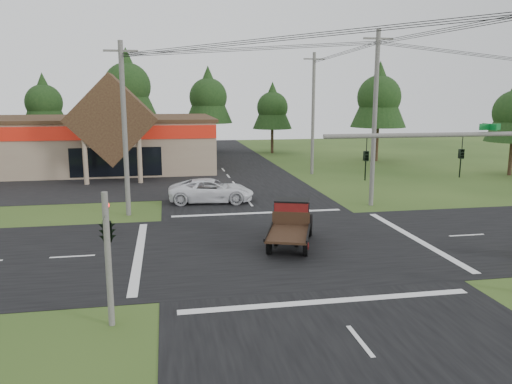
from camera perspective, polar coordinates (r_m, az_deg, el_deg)
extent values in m
plane|color=#2C4619|center=(24.92, 3.16, -6.13)|extent=(120.00, 120.00, 0.00)
cube|color=black|center=(24.91, 3.16, -6.11)|extent=(12.00, 120.00, 0.02)
cube|color=black|center=(24.91, 3.16, -6.11)|extent=(120.00, 12.00, 0.02)
cube|color=black|center=(43.60, -21.25, 0.56)|extent=(28.00, 14.00, 0.02)
cube|color=gray|center=(54.38, -21.37, 5.12)|extent=(30.00, 15.00, 5.00)
cube|color=#371F16|center=(54.21, -21.55, 7.80)|extent=(30.40, 15.40, 0.30)
cube|color=#B11A0D|center=(46.89, -23.23, 6.14)|extent=(30.00, 0.12, 1.20)
cube|color=#371F16|center=(44.92, -16.07, 7.96)|extent=(7.78, 4.00, 7.78)
cylinder|color=gray|center=(43.78, -18.92, 3.39)|extent=(0.40, 0.40, 4.00)
cylinder|color=gray|center=(43.34, -13.16, 3.62)|extent=(0.40, 0.40, 4.00)
cube|color=black|center=(46.21, -15.70, 3.31)|extent=(8.00, 0.08, 2.60)
cylinder|color=#595651|center=(18.15, 19.92, 6.16)|extent=(8.00, 0.16, 0.16)
imported|color=black|center=(18.77, 22.37, 3.05)|extent=(0.16, 0.20, 1.00)
imported|color=black|center=(17.14, 12.44, 2.94)|extent=(0.16, 0.20, 1.00)
cube|color=#0C6626|center=(19.21, 25.17, 6.76)|extent=(0.80, 0.04, 0.22)
cylinder|color=#595651|center=(16.58, -16.53, -7.48)|extent=(0.20, 0.20, 4.40)
imported|color=black|center=(16.37, -16.74, -2.26)|extent=(0.53, 2.48, 1.00)
sphere|color=#FF0C0C|center=(16.48, -16.72, -1.47)|extent=(0.18, 0.18, 0.18)
cylinder|color=#595651|center=(31.32, -14.78, 6.82)|extent=(0.30, 0.30, 10.50)
cube|color=#595651|center=(31.36, -15.21, 15.31)|extent=(2.00, 0.12, 0.12)
cylinder|color=#595651|center=(34.02, 13.40, 8.02)|extent=(0.30, 0.30, 11.50)
cube|color=#595651|center=(34.18, 13.80, 16.67)|extent=(2.00, 0.12, 0.12)
cylinder|color=#595651|center=(47.19, 6.54, 8.80)|extent=(0.30, 0.30, 11.20)
cube|color=#595651|center=(47.27, 6.67, 14.86)|extent=(2.00, 0.12, 0.12)
cylinder|color=#332316|center=(66.96, -22.78, 5.33)|extent=(0.36, 0.36, 3.50)
cone|color=black|center=(66.73, -23.10, 9.65)|extent=(5.60, 5.60, 6.60)
sphere|color=black|center=(66.73, -23.08, 9.39)|extent=(4.40, 4.40, 4.40)
cylinder|color=#332316|center=(64.50, -14.26, 6.13)|extent=(0.36, 0.36, 4.55)
cone|color=black|center=(64.32, -14.53, 11.97)|extent=(7.28, 7.28, 8.58)
sphere|color=black|center=(64.32, -14.52, 11.62)|extent=(5.72, 5.72, 5.72)
cylinder|color=#332316|center=(65.62, -5.39, 6.19)|extent=(0.36, 0.36, 3.85)
cone|color=black|center=(65.39, -5.48, 11.04)|extent=(6.16, 6.16, 7.26)
sphere|color=black|center=(65.39, -5.48, 10.76)|extent=(4.84, 4.84, 4.84)
cylinder|color=#332316|center=(64.85, 1.86, 5.87)|extent=(0.36, 0.36, 3.15)
cone|color=black|center=(64.61, 1.89, 9.88)|extent=(5.04, 5.04, 5.94)
sphere|color=black|center=(64.62, 1.89, 9.64)|extent=(3.96, 3.96, 3.96)
cylinder|color=#332316|center=(58.40, 13.65, 5.35)|extent=(0.36, 0.36, 3.85)
cone|color=black|center=(58.15, 13.90, 10.80)|extent=(6.16, 6.16, 7.26)
sphere|color=black|center=(58.15, 13.88, 10.47)|extent=(4.84, 4.84, 4.84)
cylinder|color=#332316|center=(52.19, 27.10, 3.44)|extent=(0.36, 0.36, 3.15)
imported|color=white|center=(34.87, -5.13, 0.17)|extent=(6.10, 3.27, 1.63)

